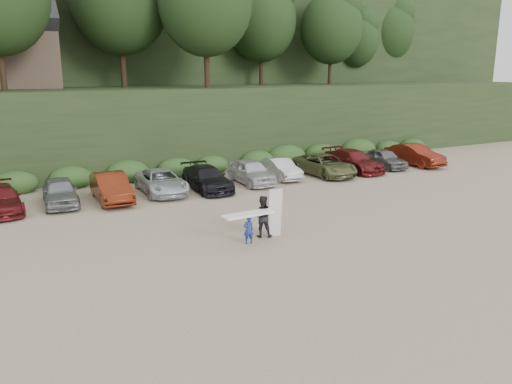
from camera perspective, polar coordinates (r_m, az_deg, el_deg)
ground at (r=23.95m, az=6.81°, el=-4.09°), size 120.00×120.00×0.00m
hillside_backdrop at (r=56.18m, az=-15.57°, el=17.27°), size 90.00×41.50×28.00m
parked_cars at (r=31.10m, az=-8.13°, el=1.47°), size 39.86×5.94×1.65m
child_surfer at (r=21.40m, az=-0.87°, el=-3.56°), size 2.32×0.76×1.37m
adult_surfer at (r=22.29m, az=0.85°, el=-2.77°), size 1.40×1.07×2.23m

